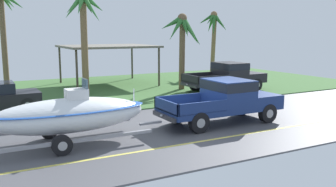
{
  "coord_description": "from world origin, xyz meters",
  "views": [
    {
      "loc": [
        -7.71,
        -12.23,
        3.77
      ],
      "look_at": [
        -1.04,
        0.22,
        1.42
      ],
      "focal_mm": 39.56,
      "sensor_mm": 36.0,
      "label": 1
    }
  ],
  "objects_px": {
    "pickup_truck_towing": "(227,99)",
    "palm_tree_far_left": "(214,26)",
    "parked_pickup_background": "(229,75)",
    "palm_tree_near_right": "(183,34)",
    "carport_awning": "(108,47)",
    "boat_on_trailer": "(69,115)",
    "palm_tree_near_left": "(1,15)",
    "palm_tree_mid": "(84,19)"
  },
  "relations": [
    {
      "from": "palm_tree_near_left",
      "to": "carport_awning",
      "type": "bearing_deg",
      "value": 13.95
    },
    {
      "from": "pickup_truck_towing",
      "to": "carport_awning",
      "type": "distance_m",
      "value": 13.1
    },
    {
      "from": "pickup_truck_towing",
      "to": "palm_tree_near_right",
      "type": "xyz_separation_m",
      "value": [
        2.82,
        8.51,
        2.63
      ]
    },
    {
      "from": "parked_pickup_background",
      "to": "boat_on_trailer",
      "type": "bearing_deg",
      "value": -150.31
    },
    {
      "from": "pickup_truck_towing",
      "to": "palm_tree_far_left",
      "type": "relative_size",
      "value": 0.98
    },
    {
      "from": "pickup_truck_towing",
      "to": "parked_pickup_background",
      "type": "height_order",
      "value": "parked_pickup_background"
    },
    {
      "from": "parked_pickup_background",
      "to": "carport_awning",
      "type": "bearing_deg",
      "value": 134.19
    },
    {
      "from": "pickup_truck_towing",
      "to": "palm_tree_near_right",
      "type": "bearing_deg",
      "value": 71.67
    },
    {
      "from": "carport_awning",
      "to": "palm_tree_far_left",
      "type": "distance_m",
      "value": 10.58
    },
    {
      "from": "palm_tree_near_right",
      "to": "palm_tree_far_left",
      "type": "bearing_deg",
      "value": 42.44
    },
    {
      "from": "carport_awning",
      "to": "palm_tree_far_left",
      "type": "xyz_separation_m",
      "value": [
        10.32,
        1.73,
        1.54
      ]
    },
    {
      "from": "parked_pickup_background",
      "to": "carport_awning",
      "type": "xyz_separation_m",
      "value": [
        -6.02,
        6.19,
        1.68
      ]
    },
    {
      "from": "carport_awning",
      "to": "palm_tree_near_right",
      "type": "distance_m",
      "value": 5.78
    },
    {
      "from": "parked_pickup_background",
      "to": "palm_tree_near_left",
      "type": "distance_m",
      "value": 14.18
    },
    {
      "from": "palm_tree_near_left",
      "to": "palm_tree_mid",
      "type": "height_order",
      "value": "palm_tree_near_left"
    },
    {
      "from": "boat_on_trailer",
      "to": "palm_tree_near_right",
      "type": "distance_m",
      "value": 12.96
    },
    {
      "from": "palm_tree_near_right",
      "to": "palm_tree_mid",
      "type": "xyz_separation_m",
      "value": [
        -6.15,
        0.87,
        0.9
      ]
    },
    {
      "from": "parked_pickup_background",
      "to": "palm_tree_near_right",
      "type": "bearing_deg",
      "value": 144.96
    },
    {
      "from": "palm_tree_mid",
      "to": "carport_awning",
      "type": "bearing_deg",
      "value": 54.09
    },
    {
      "from": "parked_pickup_background",
      "to": "pickup_truck_towing",
      "type": "bearing_deg",
      "value": -127.98
    },
    {
      "from": "palm_tree_mid",
      "to": "palm_tree_far_left",
      "type": "height_order",
      "value": "palm_tree_mid"
    },
    {
      "from": "parked_pickup_background",
      "to": "carport_awning",
      "type": "distance_m",
      "value": 8.8
    },
    {
      "from": "pickup_truck_towing",
      "to": "carport_awning",
      "type": "bearing_deg",
      "value": 93.21
    },
    {
      "from": "parked_pickup_background",
      "to": "palm_tree_mid",
      "type": "xyz_separation_m",
      "value": [
        -8.62,
        2.61,
        3.52
      ]
    },
    {
      "from": "boat_on_trailer",
      "to": "palm_tree_far_left",
      "type": "height_order",
      "value": "palm_tree_far_left"
    },
    {
      "from": "palm_tree_mid",
      "to": "palm_tree_near_left",
      "type": "bearing_deg",
      "value": 156.61
    },
    {
      "from": "boat_on_trailer",
      "to": "palm_tree_far_left",
      "type": "bearing_deg",
      "value": 42.25
    },
    {
      "from": "carport_awning",
      "to": "palm_tree_near_right",
      "type": "bearing_deg",
      "value": -51.5
    },
    {
      "from": "pickup_truck_towing",
      "to": "palm_tree_near_left",
      "type": "relative_size",
      "value": 0.87
    },
    {
      "from": "palm_tree_far_left",
      "to": "carport_awning",
      "type": "bearing_deg",
      "value": -170.47
    },
    {
      "from": "palm_tree_near_right",
      "to": "palm_tree_far_left",
      "type": "distance_m",
      "value": 9.2
    },
    {
      "from": "boat_on_trailer",
      "to": "palm_tree_mid",
      "type": "xyz_separation_m",
      "value": [
        3.27,
        9.39,
        3.52
      ]
    },
    {
      "from": "palm_tree_near_right",
      "to": "palm_tree_mid",
      "type": "bearing_deg",
      "value": 171.91
    },
    {
      "from": "palm_tree_near_left",
      "to": "palm_tree_mid",
      "type": "bearing_deg",
      "value": -23.39
    },
    {
      "from": "carport_awning",
      "to": "palm_tree_near_left",
      "type": "xyz_separation_m",
      "value": [
        -6.92,
        -1.72,
        1.99
      ]
    },
    {
      "from": "parked_pickup_background",
      "to": "palm_tree_mid",
      "type": "relative_size",
      "value": 0.9
    },
    {
      "from": "parked_pickup_background",
      "to": "palm_tree_far_left",
      "type": "xyz_separation_m",
      "value": [
        4.3,
        7.93,
        3.22
      ]
    },
    {
      "from": "pickup_truck_towing",
      "to": "carport_awning",
      "type": "xyz_separation_m",
      "value": [
        -0.73,
        12.97,
        1.69
      ]
    },
    {
      "from": "pickup_truck_towing",
      "to": "palm_tree_far_left",
      "type": "height_order",
      "value": "palm_tree_far_left"
    },
    {
      "from": "palm_tree_far_left",
      "to": "palm_tree_near_right",
      "type": "bearing_deg",
      "value": -137.56
    },
    {
      "from": "parked_pickup_background",
      "to": "palm_tree_near_right",
      "type": "height_order",
      "value": "palm_tree_near_right"
    },
    {
      "from": "palm_tree_near_right",
      "to": "palm_tree_mid",
      "type": "relative_size",
      "value": 0.8
    }
  ]
}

